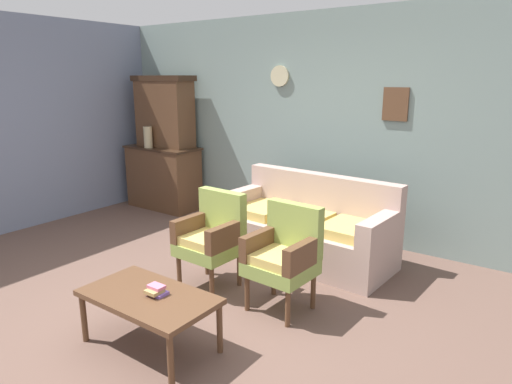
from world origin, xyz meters
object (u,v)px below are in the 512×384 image
object	(u,v)px
vase_on_cabinet	(148,137)
armchair_near_couch_end	(284,253)
side_cabinet	(164,177)
floral_couch	(307,230)
armchair_near_cabinet	(212,235)
book_stack_on_table	(156,291)
coffee_table	(149,300)

from	to	relation	value
vase_on_cabinet	armchair_near_couch_end	world-z (taller)	vase_on_cabinet
side_cabinet	floral_couch	bearing A→B (deg)	-10.36
side_cabinet	vase_on_cabinet	xyz separation A→B (m)	(-0.10, -0.18, 0.62)
armchair_near_cabinet	armchair_near_couch_end	world-z (taller)	same
armchair_near_couch_end	armchair_near_cabinet	bearing A→B (deg)	-178.51
side_cabinet	book_stack_on_table	world-z (taller)	side_cabinet
armchair_near_cabinet	coffee_table	distance (m)	1.10
armchair_near_cabinet	book_stack_on_table	xyz separation A→B (m)	(0.36, -1.02, -0.05)
coffee_table	floral_couch	bearing A→B (deg)	87.52
side_cabinet	armchair_near_cabinet	world-z (taller)	side_cabinet
armchair_near_cabinet	armchair_near_couch_end	xyz separation A→B (m)	(0.79, 0.02, 0.00)
vase_on_cabinet	book_stack_on_table	xyz separation A→B (m)	(2.82, -2.45, -0.63)
vase_on_cabinet	armchair_near_couch_end	distance (m)	3.59
vase_on_cabinet	armchair_near_cabinet	distance (m)	2.91
armchair_near_couch_end	coffee_table	size ratio (longest dim) A/B	0.90
floral_couch	book_stack_on_table	size ratio (longest dim) A/B	12.71
vase_on_cabinet	armchair_near_couch_end	bearing A→B (deg)	-23.50
side_cabinet	armchair_near_cabinet	distance (m)	2.86
armchair_near_cabinet	coffee_table	size ratio (longest dim) A/B	0.90
side_cabinet	armchair_near_couch_end	distance (m)	3.53
vase_on_cabinet	book_stack_on_table	distance (m)	3.79
vase_on_cabinet	armchair_near_cabinet	size ratio (longest dim) A/B	0.35
coffee_table	book_stack_on_table	xyz separation A→B (m)	(0.05, 0.03, 0.08)
vase_on_cabinet	coffee_table	distance (m)	3.79
side_cabinet	vase_on_cabinet	size ratio (longest dim) A/B	3.72
armchair_near_couch_end	coffee_table	xyz separation A→B (m)	(-0.48, -1.07, -0.12)
armchair_near_couch_end	floral_couch	bearing A→B (deg)	109.53
armchair_near_cabinet	armchair_near_couch_end	size ratio (longest dim) A/B	1.00
side_cabinet	vase_on_cabinet	bearing A→B (deg)	-118.53
floral_couch	side_cabinet	bearing A→B (deg)	169.64
vase_on_cabinet	floral_couch	xyz separation A→B (m)	(2.86, -0.33, -0.76)
armchair_near_couch_end	vase_on_cabinet	bearing A→B (deg)	156.50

